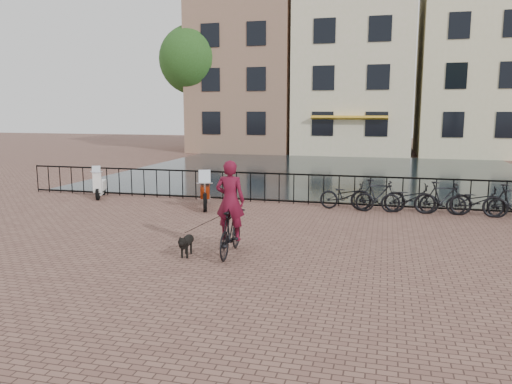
% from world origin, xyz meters
% --- Properties ---
extents(ground, '(100.00, 100.00, 0.00)m').
position_xyz_m(ground, '(0.00, 0.00, 0.00)').
color(ground, brown).
rests_on(ground, ground).
extents(canal_water, '(20.00, 20.00, 0.00)m').
position_xyz_m(canal_water, '(0.00, 17.30, 0.00)').
color(canal_water, black).
rests_on(canal_water, ground).
extents(railing, '(20.00, 0.05, 1.02)m').
position_xyz_m(railing, '(0.00, 8.00, 0.50)').
color(railing, black).
rests_on(railing, ground).
extents(canal_house_left, '(7.50, 9.00, 12.80)m').
position_xyz_m(canal_house_left, '(-7.50, 30.00, 6.40)').
color(canal_house_left, '#8D6D52').
rests_on(canal_house_left, ground).
extents(canal_house_mid, '(8.00, 9.50, 11.80)m').
position_xyz_m(canal_house_mid, '(0.50, 30.00, 5.90)').
color(canal_house_mid, beige).
rests_on(canal_house_mid, ground).
extents(canal_house_right, '(7.00, 9.00, 13.30)m').
position_xyz_m(canal_house_right, '(8.50, 30.00, 6.65)').
color(canal_house_right, beige).
rests_on(canal_house_right, ground).
extents(tree_far_left, '(5.04, 5.04, 9.27)m').
position_xyz_m(tree_far_left, '(-11.00, 27.00, 6.73)').
color(tree_far_left, black).
rests_on(tree_far_left, ground).
extents(cyclist, '(0.79, 1.79, 2.42)m').
position_xyz_m(cyclist, '(-0.25, 1.78, 0.92)').
color(cyclist, black).
rests_on(cyclist, ground).
extents(dog, '(0.34, 0.77, 0.50)m').
position_xyz_m(dog, '(-1.14, 1.44, 0.25)').
color(dog, black).
rests_on(dog, ground).
extents(motorcycle, '(1.05, 1.92, 1.34)m').
position_xyz_m(motorcycle, '(-2.65, 6.68, 0.67)').
color(motorcycle, maroon).
rests_on(motorcycle, ground).
extents(scooter, '(0.84, 1.38, 1.24)m').
position_xyz_m(scooter, '(-6.94, 7.45, 0.62)').
color(scooter, white).
rests_on(scooter, ground).
extents(parked_bike_0, '(1.79, 0.84, 0.90)m').
position_xyz_m(parked_bike_0, '(1.80, 7.40, 0.45)').
color(parked_bike_0, black).
rests_on(parked_bike_0, ground).
extents(parked_bike_1, '(1.67, 0.49, 1.00)m').
position_xyz_m(parked_bike_1, '(2.75, 7.40, 0.50)').
color(parked_bike_1, black).
rests_on(parked_bike_1, ground).
extents(parked_bike_2, '(1.76, 0.75, 0.90)m').
position_xyz_m(parked_bike_2, '(3.70, 7.40, 0.45)').
color(parked_bike_2, black).
rests_on(parked_bike_2, ground).
extents(parked_bike_3, '(1.69, 0.56, 1.00)m').
position_xyz_m(parked_bike_3, '(4.65, 7.40, 0.50)').
color(parked_bike_3, black).
rests_on(parked_bike_3, ground).
extents(parked_bike_4, '(1.76, 0.74, 0.90)m').
position_xyz_m(parked_bike_4, '(5.60, 7.40, 0.45)').
color(parked_bike_4, black).
rests_on(parked_bike_4, ground).
extents(parked_bike_5, '(1.71, 0.70, 1.00)m').
position_xyz_m(parked_bike_5, '(6.55, 7.40, 0.50)').
color(parked_bike_5, black).
rests_on(parked_bike_5, ground).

